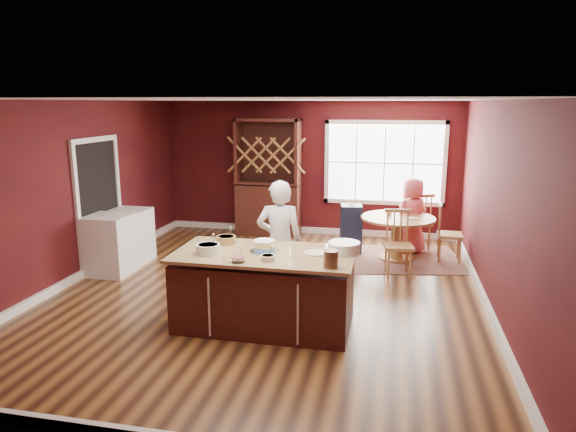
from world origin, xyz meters
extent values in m
plane|color=brown|center=(0.00, 0.00, 0.00)|extent=(7.00, 7.00, 0.00)
plane|color=white|center=(0.00, 0.00, 2.70)|extent=(7.00, 7.00, 0.00)
plane|color=#47110E|center=(0.00, 3.50, 1.35)|extent=(6.00, 0.00, 6.00)
plane|color=#47110E|center=(0.00, -3.50, 1.35)|extent=(6.00, 0.00, 6.00)
plane|color=#47110E|center=(-3.00, 0.00, 1.35)|extent=(0.00, 7.00, 7.00)
plane|color=#47110E|center=(3.00, 0.00, 1.35)|extent=(0.00, 7.00, 7.00)
cube|color=#431D16|center=(0.23, -1.09, 0.41)|extent=(2.07, 1.04, 0.83)
cube|color=#D2BA7E|center=(0.23, -1.09, 0.90)|extent=(2.15, 1.12, 0.04)
cylinder|color=brown|center=(1.80, 1.99, 0.02)|extent=(0.59, 0.59, 0.04)
cylinder|color=brown|center=(1.80, 1.99, 0.35)|extent=(0.21, 0.21, 0.67)
cylinder|color=brown|center=(1.80, 1.99, 0.73)|extent=(1.26, 1.26, 0.04)
imported|color=silver|center=(0.25, -0.33, 0.84)|extent=(0.67, 0.49, 1.68)
cylinder|color=silver|center=(-0.41, -1.26, 0.98)|extent=(0.29, 0.29, 0.11)
cylinder|color=#9C844A|center=(-0.34, -0.79, 0.97)|extent=(0.25, 0.25, 0.09)
cylinder|color=silver|center=(0.04, -1.52, 0.95)|extent=(0.16, 0.16, 0.06)
cylinder|color=beige|center=(0.35, -1.39, 0.95)|extent=(0.16, 0.16, 0.06)
cylinder|color=silver|center=(0.59, -1.18, 1.00)|extent=(0.08, 0.08, 0.16)
cylinder|color=#F6F1A4|center=(0.83, -1.01, 0.93)|extent=(0.27, 0.27, 0.02)
cylinder|color=white|center=(1.16, -0.90, 0.99)|extent=(0.38, 0.38, 0.13)
cylinder|color=#483321|center=(1.08, -1.49, 1.02)|extent=(0.16, 0.16, 0.19)
cube|color=brown|center=(1.80, 1.99, 0.01)|extent=(2.46, 2.06, 0.01)
imported|color=#C84B55|center=(2.05, 2.42, 0.68)|extent=(0.80, 0.76, 1.37)
cylinder|color=beige|center=(2.03, 1.89, 0.76)|extent=(0.21, 0.21, 0.02)
imported|color=white|center=(1.65, 2.13, 0.80)|extent=(0.13, 0.13, 0.10)
cube|color=black|center=(-0.79, 3.22, 1.18)|extent=(1.29, 0.54, 2.36)
cube|color=silver|center=(-2.64, 0.28, 0.47)|extent=(0.65, 0.63, 0.94)
cube|color=silver|center=(-2.64, 0.92, 0.45)|extent=(0.62, 0.60, 0.91)
camera|label=1|loc=(1.72, -6.77, 2.67)|focal=32.00mm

